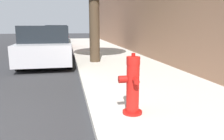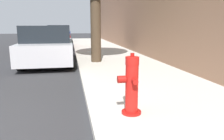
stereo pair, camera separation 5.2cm
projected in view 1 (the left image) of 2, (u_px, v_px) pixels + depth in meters
The scene contains 5 objects.
sidewalk_slab at pixel (194, 118), 3.11m from camera, with size 2.88×40.00×0.11m.
fire_hydrant at pixel (132, 86), 3.08m from camera, with size 0.35×0.37×0.87m.
parked_car_near at pixel (47, 45), 7.95m from camera, with size 1.73×4.06×1.36m.
parked_car_mid at pixel (54, 38), 13.00m from camera, with size 1.78×4.09×1.30m.
parked_car_far at pixel (57, 34), 18.42m from camera, with size 1.87×4.14×1.43m.
Camera 1 is at (1.72, -2.62, 1.35)m, focal length 35.00 mm.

